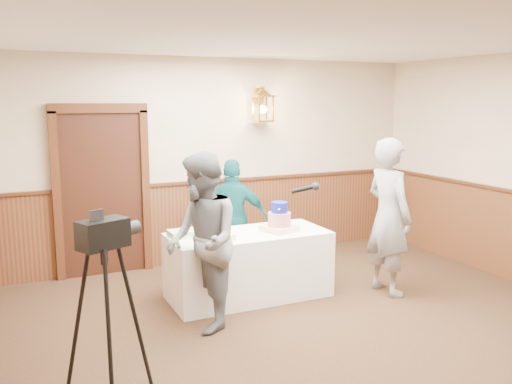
{
  "coord_description": "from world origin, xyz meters",
  "views": [
    {
      "loc": [
        -2.65,
        -3.53,
        2.24
      ],
      "look_at": [
        -0.25,
        1.7,
        1.25
      ],
      "focal_mm": 38.0,
      "sensor_mm": 36.0,
      "label": 1
    }
  ],
  "objects_px": {
    "tiered_cake": "(279,220)",
    "assistant_p": "(233,219)",
    "sheet_cake_yellow": "(218,237)",
    "sheet_cake_green": "(183,233)",
    "display_table": "(249,265)",
    "baker": "(389,217)",
    "tv_camera_rig": "(107,324)",
    "interviewer": "(202,242)"
  },
  "relations": [
    {
      "from": "sheet_cake_yellow",
      "to": "sheet_cake_green",
      "type": "bearing_deg",
      "value": 135.51
    },
    {
      "from": "tiered_cake",
      "to": "assistant_p",
      "type": "relative_size",
      "value": 0.28
    },
    {
      "from": "sheet_cake_green",
      "to": "interviewer",
      "type": "xyz_separation_m",
      "value": [
        -0.03,
        -0.73,
        0.09
      ]
    },
    {
      "from": "tiered_cake",
      "to": "assistant_p",
      "type": "xyz_separation_m",
      "value": [
        -0.23,
        0.82,
        -0.13
      ]
    },
    {
      "from": "sheet_cake_yellow",
      "to": "baker",
      "type": "relative_size",
      "value": 0.17
    },
    {
      "from": "tiered_cake",
      "to": "baker",
      "type": "distance_m",
      "value": 1.26
    },
    {
      "from": "tv_camera_rig",
      "to": "sheet_cake_green",
      "type": "bearing_deg",
      "value": 34.28
    },
    {
      "from": "tiered_cake",
      "to": "sheet_cake_yellow",
      "type": "distance_m",
      "value": 0.78
    },
    {
      "from": "sheet_cake_yellow",
      "to": "sheet_cake_green",
      "type": "height_order",
      "value": "sheet_cake_green"
    },
    {
      "from": "tv_camera_rig",
      "to": "display_table",
      "type": "bearing_deg",
      "value": 17.97
    },
    {
      "from": "display_table",
      "to": "baker",
      "type": "height_order",
      "value": "baker"
    },
    {
      "from": "tiered_cake",
      "to": "sheet_cake_green",
      "type": "height_order",
      "value": "tiered_cake"
    },
    {
      "from": "assistant_p",
      "to": "sheet_cake_yellow",
      "type": "bearing_deg",
      "value": 81.55
    },
    {
      "from": "interviewer",
      "to": "display_table",
      "type": "bearing_deg",
      "value": 134.87
    },
    {
      "from": "sheet_cake_yellow",
      "to": "interviewer",
      "type": "relative_size",
      "value": 0.18
    },
    {
      "from": "baker",
      "to": "tv_camera_rig",
      "type": "relative_size",
      "value": 1.29
    },
    {
      "from": "tiered_cake",
      "to": "assistant_p",
      "type": "distance_m",
      "value": 0.86
    },
    {
      "from": "interviewer",
      "to": "tv_camera_rig",
      "type": "relative_size",
      "value": 1.24
    },
    {
      "from": "display_table",
      "to": "interviewer",
      "type": "xyz_separation_m",
      "value": [
        -0.75,
        -0.58,
        0.5
      ]
    },
    {
      "from": "baker",
      "to": "tv_camera_rig",
      "type": "xyz_separation_m",
      "value": [
        -3.36,
        -1.07,
        -0.28
      ]
    },
    {
      "from": "baker",
      "to": "tv_camera_rig",
      "type": "bearing_deg",
      "value": 104.5
    },
    {
      "from": "tiered_cake",
      "to": "sheet_cake_yellow",
      "type": "height_order",
      "value": "tiered_cake"
    },
    {
      "from": "sheet_cake_yellow",
      "to": "baker",
      "type": "bearing_deg",
      "value": -11.52
    },
    {
      "from": "tiered_cake",
      "to": "sheet_cake_yellow",
      "type": "relative_size",
      "value": 1.32
    },
    {
      "from": "display_table",
      "to": "tiered_cake",
      "type": "height_order",
      "value": "tiered_cake"
    },
    {
      "from": "interviewer",
      "to": "baker",
      "type": "height_order",
      "value": "baker"
    },
    {
      "from": "display_table",
      "to": "tiered_cake",
      "type": "xyz_separation_m",
      "value": [
        0.35,
        -0.08,
        0.51
      ]
    },
    {
      "from": "display_table",
      "to": "tv_camera_rig",
      "type": "xyz_separation_m",
      "value": [
        -1.83,
        -1.61,
        0.26
      ]
    },
    {
      "from": "assistant_p",
      "to": "sheet_cake_green",
      "type": "bearing_deg",
      "value": 58.55
    },
    {
      "from": "interviewer",
      "to": "assistant_p",
      "type": "relative_size",
      "value": 1.16
    },
    {
      "from": "sheet_cake_yellow",
      "to": "sheet_cake_green",
      "type": "relative_size",
      "value": 1.03
    },
    {
      "from": "interviewer",
      "to": "assistant_p",
      "type": "xyz_separation_m",
      "value": [
        0.87,
        1.33,
        -0.12
      ]
    },
    {
      "from": "display_table",
      "to": "assistant_p",
      "type": "relative_size",
      "value": 1.2
    },
    {
      "from": "sheet_cake_green",
      "to": "tv_camera_rig",
      "type": "bearing_deg",
      "value": -122.39
    },
    {
      "from": "assistant_p",
      "to": "tv_camera_rig",
      "type": "relative_size",
      "value": 1.07
    },
    {
      "from": "baker",
      "to": "assistant_p",
      "type": "bearing_deg",
      "value": 44.3
    },
    {
      "from": "sheet_cake_green",
      "to": "assistant_p",
      "type": "bearing_deg",
      "value": 35.49
    },
    {
      "from": "interviewer",
      "to": "tiered_cake",
      "type": "bearing_deg",
      "value": 121.77
    },
    {
      "from": "tiered_cake",
      "to": "sheet_cake_yellow",
      "type": "xyz_separation_m",
      "value": [
        -0.77,
        -0.07,
        -0.1
      ]
    },
    {
      "from": "sheet_cake_green",
      "to": "baker",
      "type": "height_order",
      "value": "baker"
    },
    {
      "from": "sheet_cake_yellow",
      "to": "interviewer",
      "type": "xyz_separation_m",
      "value": [
        -0.33,
        -0.44,
        0.09
      ]
    },
    {
      "from": "display_table",
      "to": "sheet_cake_green",
      "type": "height_order",
      "value": "sheet_cake_green"
    }
  ]
}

